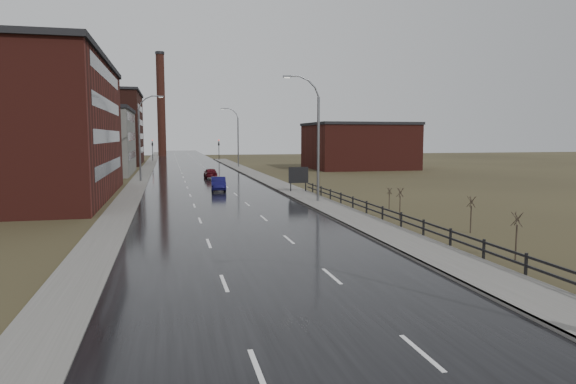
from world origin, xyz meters
TOP-DOWN VIEW (x-y plane):
  - road at (0.00, 60.00)m, footprint 14.00×300.00m
  - sidewalk_right at (8.60, 35.00)m, footprint 3.20×180.00m
  - curb_right at (7.08, 35.00)m, footprint 0.16×180.00m
  - sidewalk_left at (-8.20, 60.00)m, footprint 2.40×260.00m
  - warehouse_mid at (-17.99, 78.00)m, footprint 16.32×20.40m
  - warehouse_far at (-22.99, 108.00)m, footprint 26.52×24.48m
  - building_right at (30.30, 82.00)m, footprint 18.36×16.32m
  - smokestack at (-6.00, 150.00)m, footprint 2.70×2.70m
  - streetlight_right_mid at (8.50, 36.00)m, footprint 3.36×0.28m
  - streetlight_left at (-7.70, 62.00)m, footprint 3.36×0.28m
  - streetlight_right_far at (8.50, 90.00)m, footprint 3.36×0.28m
  - guardrail at (10.30, 18.31)m, footprint 0.10×53.05m
  - shrub_c at (12.01, 12.92)m, footprint 0.56×0.59m
  - shrub_d at (13.91, 19.73)m, footprint 0.55×0.58m
  - shrub_e at (12.06, 25.90)m, footprint 0.54×0.57m
  - shrub_f at (13.35, 30.61)m, footprint 0.43×0.45m
  - billboard at (9.10, 44.39)m, footprint 2.16×0.17m
  - traffic_light_left at (-8.00, 120.00)m, footprint 0.58×2.73m
  - traffic_light_right at (8.00, 120.00)m, footprint 0.58×2.73m
  - car_near at (0.97, 48.33)m, footprint 1.85×4.57m
  - car_far at (1.47, 65.30)m, footprint 1.78×4.32m

SIDE VIEW (x-z plane):
  - road at x=0.00m, z-range 0.00..0.06m
  - sidewalk_left at x=-8.20m, z-range 0.00..0.12m
  - sidewalk_right at x=8.60m, z-range 0.00..0.18m
  - curb_right at x=7.08m, z-range 0.00..0.18m
  - guardrail at x=10.30m, z-range 0.16..1.26m
  - car_far at x=1.47m, z-range 0.00..1.46m
  - car_near at x=0.97m, z-range 0.00..1.48m
  - shrub_f at x=13.35m, z-range 0.05..1.84m
  - shrub_e at x=12.06m, z-range 0.07..2.35m
  - shrub_d at x=13.91m, z-range 0.07..2.38m
  - shrub_c at x=12.01m, z-range 0.07..2.44m
  - billboard at x=9.10m, z-range 0.44..3.20m
  - building_right at x=30.30m, z-range 0.01..8.51m
  - traffic_light_left at x=-8.00m, z-range 1.95..7.25m
  - traffic_light_right at x=8.00m, z-range 1.95..7.25m
  - warehouse_mid at x=-17.99m, z-range 0.01..10.51m
  - streetlight_right_mid at x=8.50m, z-range 0.16..11.51m
  - streetlight_left at x=-7.70m, z-range 0.16..11.51m
  - streetlight_right_far at x=8.50m, z-range 0.16..11.51m
  - warehouse_far at x=-22.99m, z-range 0.01..15.51m
  - smokestack at x=-6.00m, z-range 0.15..30.85m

